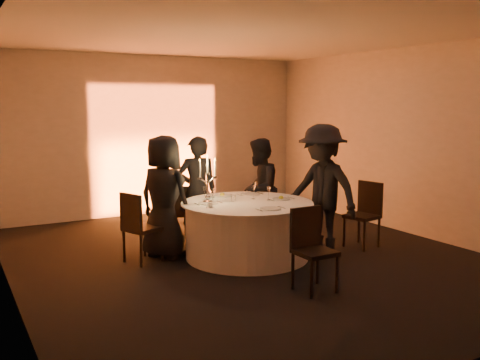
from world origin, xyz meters
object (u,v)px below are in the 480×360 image
chair_back_left (176,210)px  guest_right (322,189)px  chair_left (138,224)px  chair_front (311,244)px  guest_left (164,197)px  guest_back_right (259,189)px  guest_back_left (197,190)px  banquet_table (247,230)px  chair_back_right (257,202)px  coffee_cup (210,205)px  chair_right (365,210)px  candelabra (208,186)px

chair_back_left → guest_right: bearing=154.4°
chair_left → chair_front: bearing=-164.7°
chair_left → guest_left: 0.52m
guest_back_right → chair_left: bearing=-30.6°
guest_back_left → guest_left: bearing=48.4°
banquet_table → chair_back_right: size_ratio=2.06×
guest_back_left → coffee_cup: guest_back_left is taller
guest_left → guest_right: bearing=-141.8°
chair_back_left → chair_back_right: 1.43m
chair_left → coffee_cup: (0.79, -0.55, 0.27)m
chair_right → candelabra: candelabra is taller
chair_front → chair_left: bearing=125.5°
guest_left → chair_right: bearing=-137.4°
chair_back_right → chair_front: bearing=37.6°
guest_back_right → guest_right: size_ratio=0.86×
guest_back_left → guest_right: bearing=151.2°
chair_back_left → chair_right: 2.85m
chair_front → coffee_cup: (-0.60, 1.37, 0.27)m
chair_right → guest_back_right: (-1.13, 1.16, 0.25)m
guest_left → guest_back_left: (0.71, 0.46, -0.03)m
chair_back_left → guest_left: size_ratio=0.51×
candelabra → chair_back_left: bearing=91.5°
chair_back_right → chair_right: bearing=85.6°
chair_left → guest_back_left: guest_back_left is taller
chair_left → guest_right: bearing=-127.4°
coffee_cup → chair_right: bearing=-6.1°
coffee_cup → guest_back_right: bearing=34.9°
chair_left → banquet_table: bearing=-129.0°
banquet_table → coffee_cup: coffee_cup is taller
banquet_table → coffee_cup: bearing=-171.8°
chair_back_right → guest_right: size_ratio=0.48×
guest_back_left → chair_back_left: bearing=-35.5°
banquet_table → chair_right: (1.82, -0.35, 0.15)m
chair_left → chair_front: (1.39, -1.92, -0.01)m
guest_back_right → coffee_cup: (-1.29, -0.90, 0.01)m
candelabra → guest_left: bearing=147.9°
chair_back_left → chair_front: 2.80m
chair_back_right → candelabra: bearing=2.6°
chair_back_left → chair_front: (0.50, -2.76, 0.04)m
chair_left → coffee_cup: size_ratio=8.61×
chair_left → chair_back_right: size_ratio=1.08×
guest_back_left → banquet_table: bearing=120.6°
chair_front → guest_left: bearing=115.5°
guest_right → banquet_table: bearing=-119.3°
chair_back_right → guest_back_right: bearing=28.8°
guest_left → chair_back_right: bearing=-99.2°
chair_front → coffee_cup: 1.52m
guest_right → chair_front: bearing=-56.7°
guest_back_left → coffee_cup: size_ratio=14.76×
chair_left → chair_back_left: (0.89, 0.83, -0.05)m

